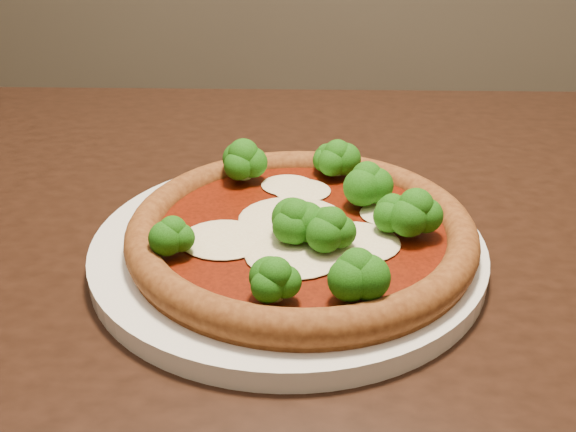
# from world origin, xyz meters

# --- Properties ---
(dining_table) EXTENTS (1.33, 0.99, 0.75)m
(dining_table) POSITION_xyz_m (0.23, 0.06, 0.66)
(dining_table) COLOR black
(dining_table) RESTS_ON floor
(plate) EXTENTS (0.34, 0.34, 0.02)m
(plate) POSITION_xyz_m (0.19, 0.00, 0.76)
(plate) COLOR white
(plate) RESTS_ON dining_table
(pizza) EXTENTS (0.30, 0.30, 0.06)m
(pizza) POSITION_xyz_m (0.21, -0.00, 0.78)
(pizza) COLOR brown
(pizza) RESTS_ON plate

